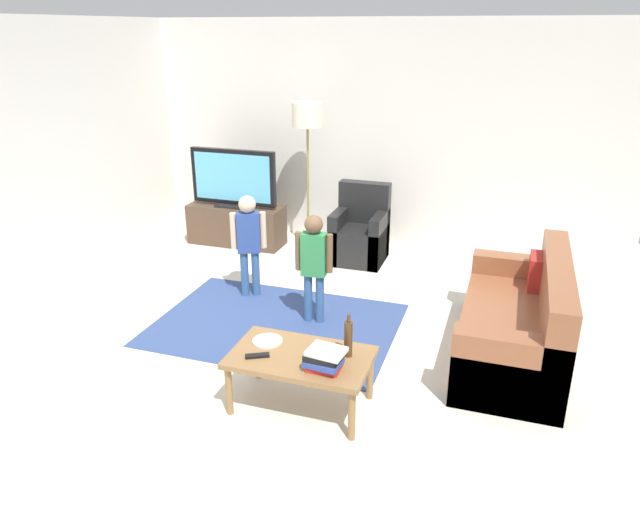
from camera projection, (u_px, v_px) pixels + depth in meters
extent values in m
plane|color=beige|center=(298.00, 351.00, 5.08)|extent=(7.80, 7.80, 0.00)
cube|color=silver|center=(382.00, 135.00, 7.25)|extent=(6.00, 0.12, 2.70)
cube|color=#33477A|center=(276.00, 324.00, 5.52)|extent=(2.20, 1.60, 0.01)
cube|color=#4C3828|center=(237.00, 225.00, 7.52)|extent=(1.20, 0.44, 0.50)
cube|color=black|center=(236.00, 237.00, 7.53)|extent=(1.10, 0.32, 0.03)
cube|color=black|center=(235.00, 205.00, 7.41)|extent=(0.44, 0.28, 0.03)
cube|color=black|center=(233.00, 177.00, 7.28)|extent=(1.10, 0.07, 0.68)
cube|color=#59B2D8|center=(232.00, 178.00, 7.25)|extent=(1.00, 0.01, 0.58)
cube|color=brown|center=(510.00, 333.00, 4.93)|extent=(0.80, 1.80, 0.42)
cube|color=brown|center=(553.00, 315.00, 4.77)|extent=(0.20, 1.80, 0.86)
cube|color=brown|center=(508.00, 374.00, 4.19)|extent=(0.80, 0.20, 0.60)
cube|color=brown|center=(514.00, 286.00, 5.61)|extent=(0.80, 0.20, 0.60)
cube|color=#B22823|center=(535.00, 272.00, 5.25)|extent=(0.10, 0.32, 0.32)
cube|color=black|center=(359.00, 244.00, 6.96)|extent=(0.60, 0.60, 0.42)
cube|color=black|center=(364.00, 219.00, 7.07)|extent=(0.60, 0.16, 0.90)
cube|color=black|center=(339.00, 235.00, 7.00)|extent=(0.12, 0.60, 0.60)
cube|color=black|center=(379.00, 239.00, 6.86)|extent=(0.12, 0.60, 0.60)
cylinder|color=#262626|center=(308.00, 246.00, 7.47)|extent=(0.28, 0.28, 0.02)
cylinder|color=#99844C|center=(308.00, 188.00, 7.20)|extent=(0.03, 0.03, 1.50)
cylinder|color=silver|center=(307.00, 114.00, 6.88)|extent=(0.36, 0.36, 0.28)
cylinder|color=#33598C|center=(245.00, 274.00, 6.05)|extent=(0.08, 0.08, 0.48)
cylinder|color=#33598C|center=(256.00, 273.00, 6.06)|extent=(0.08, 0.08, 0.48)
cube|color=#2D478C|center=(248.00, 232.00, 5.90)|extent=(0.26, 0.21, 0.41)
sphere|color=beige|center=(247.00, 204.00, 5.79)|extent=(0.17, 0.17, 0.17)
cylinder|color=beige|center=(234.00, 231.00, 5.88)|extent=(0.06, 0.06, 0.37)
cylinder|color=beige|center=(263.00, 230.00, 5.90)|extent=(0.06, 0.06, 0.37)
cylinder|color=#33598C|center=(308.00, 298.00, 5.53)|extent=(0.08, 0.08, 0.47)
cylinder|color=#33598C|center=(320.00, 299.00, 5.50)|extent=(0.08, 0.08, 0.47)
cube|color=#338C4C|center=(314.00, 254.00, 5.36)|extent=(0.23, 0.14, 0.40)
sphere|color=brown|center=(314.00, 224.00, 5.25)|extent=(0.17, 0.17, 0.17)
cylinder|color=brown|center=(299.00, 251.00, 5.38)|extent=(0.06, 0.06, 0.36)
cylinder|color=brown|center=(329.00, 254.00, 5.32)|extent=(0.06, 0.06, 0.36)
cube|color=olive|center=(301.00, 358.00, 4.20)|extent=(1.00, 0.60, 0.04)
cylinder|color=olive|center=(229.00, 390.00, 4.19)|extent=(0.05, 0.05, 0.38)
cylinder|color=olive|center=(352.00, 415.00, 3.93)|extent=(0.05, 0.05, 0.38)
cylinder|color=olive|center=(258.00, 356.00, 4.63)|extent=(0.05, 0.05, 0.38)
cylinder|color=olive|center=(370.00, 376.00, 4.37)|extent=(0.05, 0.05, 0.38)
cube|color=red|center=(324.00, 366.00, 4.02)|extent=(0.22, 0.19, 0.04)
cube|color=#334CA5|center=(324.00, 362.00, 4.00)|extent=(0.25, 0.21, 0.04)
cube|color=black|center=(323.00, 356.00, 4.00)|extent=(0.24, 0.20, 0.04)
cube|color=white|center=(326.00, 352.00, 3.98)|extent=(0.27, 0.22, 0.03)
cylinder|color=#4C3319|center=(348.00, 339.00, 4.14)|extent=(0.06, 0.06, 0.26)
cylinder|color=#4C3319|center=(349.00, 318.00, 4.09)|extent=(0.02, 0.02, 0.06)
cube|color=black|center=(257.00, 356.00, 4.17)|extent=(0.17, 0.12, 0.02)
cylinder|color=white|center=(267.00, 341.00, 4.37)|extent=(0.22, 0.22, 0.02)
cube|color=silver|center=(269.00, 340.00, 4.36)|extent=(0.15, 0.03, 0.01)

